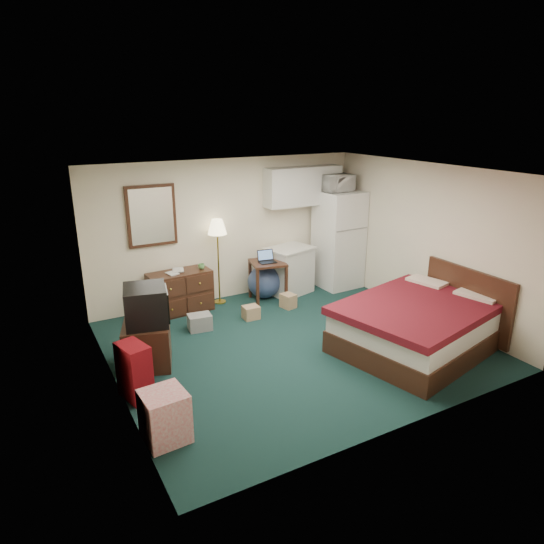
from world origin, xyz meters
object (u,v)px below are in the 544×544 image
floor_lamp (218,262)px  tv_stand (147,345)px  dresser (180,292)px  suitcase (134,371)px  desk (268,281)px  fridge (338,239)px  bed (417,327)px  kitchen_counter (289,271)px

floor_lamp → tv_stand: size_ratio=2.33×
dresser → suitcase: (-1.33, -2.26, -0.01)m
desk → fridge: bearing=15.0°
desk → bed: 2.84m
dresser → desk: size_ratio=1.42×
kitchen_counter → tv_stand: size_ratio=1.30×
kitchen_counter → fridge: (1.04, -0.09, 0.50)m
kitchen_counter → bed: kitchen_counter is taller
desk → kitchen_counter: size_ratio=0.87×
fridge → tv_stand: size_ratio=2.84×
floor_lamp → fridge: fridge is taller
floor_lamp → tv_stand: floor_lamp is taller
floor_lamp → tv_stand: 2.41m
dresser → tv_stand: bearing=-126.1°
dresser → suitcase: size_ratio=1.51×
kitchen_counter → suitcase: size_ratio=1.22×
dresser → floor_lamp: floor_lamp is taller
kitchen_counter → fridge: 1.15m
fridge → suitcase: 4.94m
tv_stand → kitchen_counter: bearing=43.7°
fridge → floor_lamp: bearing=171.9°
floor_lamp → desk: size_ratio=2.06×
desk → suitcase: desk is taller
dresser → floor_lamp: 0.85m
suitcase → kitchen_counter: bearing=17.0°
desk → tv_stand: size_ratio=1.13×
floor_lamp → desk: 0.95m
dresser → bed: bearing=-53.3°
dresser → desk: bearing=-13.9°
floor_lamp → suitcase: bearing=-131.6°
desk → tv_stand: desk is taller
desk → fridge: 1.68m
bed → suitcase: size_ratio=3.10×
dresser → tv_stand: dresser is taller
desk → kitchen_counter: (0.55, 0.18, 0.06)m
dresser → desk: (1.53, -0.28, 0.01)m
fridge → desk: bearing=-178.8°
fridge → tv_stand: fridge is taller
fridge → bed: fridge is taller
floor_lamp → fridge: (2.38, -0.26, 0.17)m
kitchen_counter → bed: bearing=-96.2°
fridge → suitcase: size_ratio=2.67×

